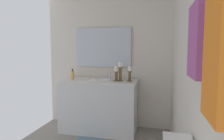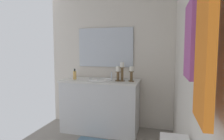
{
  "view_description": "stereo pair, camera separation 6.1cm",
  "coord_description": "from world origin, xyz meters",
  "px_view_note": "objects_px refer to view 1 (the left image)",
  "views": [
    {
      "loc": [
        1.97,
        0.84,
        1.32
      ],
      "look_at": [
        -0.05,
        0.37,
        1.13
      ],
      "focal_mm": 30.58,
      "sensor_mm": 36.0,
      "label": 1
    },
    {
      "loc": [
        1.96,
        0.9,
        1.32
      ],
      "look_at": [
        -0.05,
        0.37,
        1.13
      ],
      "focal_mm": 30.58,
      "sensor_mm": 36.0,
      "label": 2
    }
  ],
  "objects_px": {
    "sink_basin": "(99,82)",
    "candle_holder_mid": "(116,73)",
    "mirror": "(103,47)",
    "towel_near_vanity": "(195,41)",
    "soap_bottle": "(73,75)",
    "towel_center": "(215,50)",
    "vanity_cabinet": "(99,105)",
    "candle_holder_tall": "(130,74)",
    "candle_holder_short": "(120,71)"
  },
  "relations": [
    {
      "from": "candle_holder_short",
      "to": "candle_holder_mid",
      "type": "bearing_deg",
      "value": -82.54
    },
    {
      "from": "sink_basin",
      "to": "candle_holder_tall",
      "type": "bearing_deg",
      "value": 85.89
    },
    {
      "from": "mirror",
      "to": "candle_holder_mid",
      "type": "relative_size",
      "value": 4.23
    },
    {
      "from": "candle_holder_short",
      "to": "soap_bottle",
      "type": "distance_m",
      "value": 0.82
    },
    {
      "from": "candle_holder_tall",
      "to": "candle_holder_mid",
      "type": "relative_size",
      "value": 1.0
    },
    {
      "from": "candle_holder_short",
      "to": "soap_bottle",
      "type": "xyz_separation_m",
      "value": [
        0.01,
        -0.81,
        -0.08
      ]
    },
    {
      "from": "candle_holder_short",
      "to": "candle_holder_mid",
      "type": "height_order",
      "value": "candle_holder_short"
    },
    {
      "from": "soap_bottle",
      "to": "towel_center",
      "type": "relative_size",
      "value": 0.35
    },
    {
      "from": "sink_basin",
      "to": "soap_bottle",
      "type": "height_order",
      "value": "soap_bottle"
    },
    {
      "from": "mirror",
      "to": "towel_center",
      "type": "xyz_separation_m",
      "value": [
        2.52,
        1.13,
        -0.08
      ]
    },
    {
      "from": "towel_center",
      "to": "mirror",
      "type": "bearing_deg",
      "value": -155.95
    },
    {
      "from": "vanity_cabinet",
      "to": "sink_basin",
      "type": "bearing_deg",
      "value": 90.0
    },
    {
      "from": "vanity_cabinet",
      "to": "soap_bottle",
      "type": "relative_size",
      "value": 7.1
    },
    {
      "from": "vanity_cabinet",
      "to": "candle_holder_short",
      "type": "height_order",
      "value": "candle_holder_short"
    },
    {
      "from": "candle_holder_tall",
      "to": "candle_holder_mid",
      "type": "xyz_separation_m",
      "value": [
        0.01,
        -0.21,
        0.0
      ]
    },
    {
      "from": "candle_holder_short",
      "to": "soap_bottle",
      "type": "height_order",
      "value": "candle_holder_short"
    },
    {
      "from": "candle_holder_mid",
      "to": "soap_bottle",
      "type": "distance_m",
      "value": 0.75
    },
    {
      "from": "candle_holder_tall",
      "to": "towel_near_vanity",
      "type": "height_order",
      "value": "towel_near_vanity"
    },
    {
      "from": "candle_holder_short",
      "to": "towel_near_vanity",
      "type": "distance_m",
      "value": 2.01
    },
    {
      "from": "mirror",
      "to": "soap_bottle",
      "type": "xyz_separation_m",
      "value": [
        0.33,
        -0.44,
        -0.47
      ]
    },
    {
      "from": "candle_holder_short",
      "to": "towel_center",
      "type": "distance_m",
      "value": 2.35
    },
    {
      "from": "towel_center",
      "to": "vanity_cabinet",
      "type": "bearing_deg",
      "value": -153.34
    },
    {
      "from": "mirror",
      "to": "soap_bottle",
      "type": "height_order",
      "value": "mirror"
    },
    {
      "from": "sink_basin",
      "to": "candle_holder_short",
      "type": "bearing_deg",
      "value": 83.79
    },
    {
      "from": "candle_holder_mid",
      "to": "soap_bottle",
      "type": "xyz_separation_m",
      "value": [
        0.0,
        -0.75,
        -0.05
      ]
    },
    {
      "from": "sink_basin",
      "to": "candle_holder_mid",
      "type": "bearing_deg",
      "value": 80.98
    },
    {
      "from": "sink_basin",
      "to": "soap_bottle",
      "type": "xyz_separation_m",
      "value": [
        0.05,
        -0.44,
        0.11
      ]
    },
    {
      "from": "soap_bottle",
      "to": "towel_near_vanity",
      "type": "distance_m",
      "value": 2.44
    },
    {
      "from": "sink_basin",
      "to": "soap_bottle",
      "type": "relative_size",
      "value": 2.23
    },
    {
      "from": "sink_basin",
      "to": "mirror",
      "type": "bearing_deg",
      "value": -179.8
    },
    {
      "from": "soap_bottle",
      "to": "towel_center",
      "type": "xyz_separation_m",
      "value": [
        2.19,
        1.57,
        0.39
      ]
    },
    {
      "from": "candle_holder_short",
      "to": "towel_center",
      "type": "bearing_deg",
      "value": 18.91
    },
    {
      "from": "sink_basin",
      "to": "candle_holder_mid",
      "type": "xyz_separation_m",
      "value": [
        0.05,
        0.31,
        0.16
      ]
    },
    {
      "from": "candle_holder_tall",
      "to": "soap_bottle",
      "type": "relative_size",
      "value": 1.31
    },
    {
      "from": "vanity_cabinet",
      "to": "soap_bottle",
      "type": "height_order",
      "value": "soap_bottle"
    },
    {
      "from": "vanity_cabinet",
      "to": "candle_holder_tall",
      "type": "relative_size",
      "value": 5.43
    },
    {
      "from": "vanity_cabinet",
      "to": "towel_near_vanity",
      "type": "height_order",
      "value": "towel_near_vanity"
    },
    {
      "from": "soap_bottle",
      "to": "towel_near_vanity",
      "type": "height_order",
      "value": "towel_near_vanity"
    },
    {
      "from": "candle_holder_tall",
      "to": "towel_near_vanity",
      "type": "xyz_separation_m",
      "value": [
        1.83,
        0.61,
        0.39
      ]
    },
    {
      "from": "vanity_cabinet",
      "to": "mirror",
      "type": "distance_m",
      "value": 1.01
    },
    {
      "from": "vanity_cabinet",
      "to": "candle_holder_tall",
      "type": "xyz_separation_m",
      "value": [
        0.04,
        0.52,
        0.55
      ]
    },
    {
      "from": "candle_holder_tall",
      "to": "towel_center",
      "type": "relative_size",
      "value": 0.45
    },
    {
      "from": "candle_holder_tall",
      "to": "towel_near_vanity",
      "type": "distance_m",
      "value": 1.97
    },
    {
      "from": "soap_bottle",
      "to": "vanity_cabinet",
      "type": "bearing_deg",
      "value": 96.39
    },
    {
      "from": "sink_basin",
      "to": "towel_near_vanity",
      "type": "bearing_deg",
      "value": 31.07
    },
    {
      "from": "mirror",
      "to": "towel_near_vanity",
      "type": "relative_size",
      "value": 2.44
    },
    {
      "from": "vanity_cabinet",
      "to": "candle_holder_short",
      "type": "bearing_deg",
      "value": 83.8
    },
    {
      "from": "mirror",
      "to": "towel_near_vanity",
      "type": "xyz_separation_m",
      "value": [
        2.15,
        1.13,
        -0.03
      ]
    },
    {
      "from": "mirror",
      "to": "candle_holder_short",
      "type": "distance_m",
      "value": 0.62
    },
    {
      "from": "mirror",
      "to": "towel_center",
      "type": "distance_m",
      "value": 2.76
    }
  ]
}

